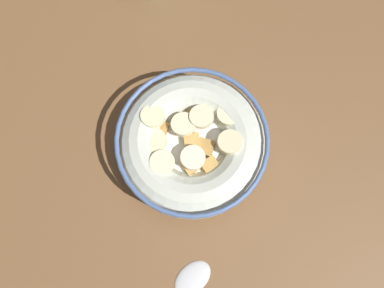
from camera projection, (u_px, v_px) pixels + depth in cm
name	position (u px, v px, depth cm)	size (l,w,h in cm)	color
ground_plane	(192.00, 151.00, 49.61)	(114.92, 114.92, 2.00)	brown
cereal_bowl	(192.00, 144.00, 45.67)	(18.61, 18.61, 5.98)	beige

